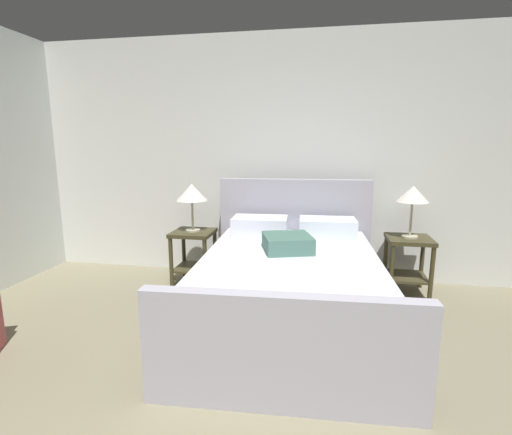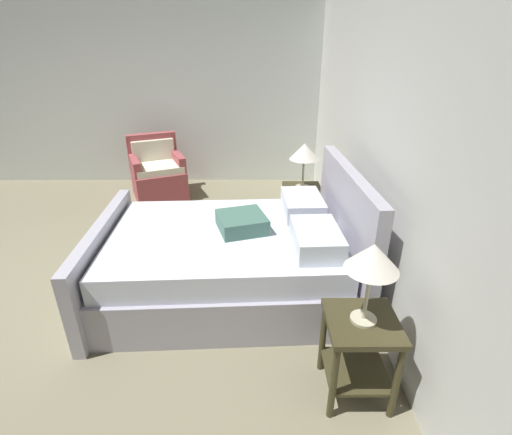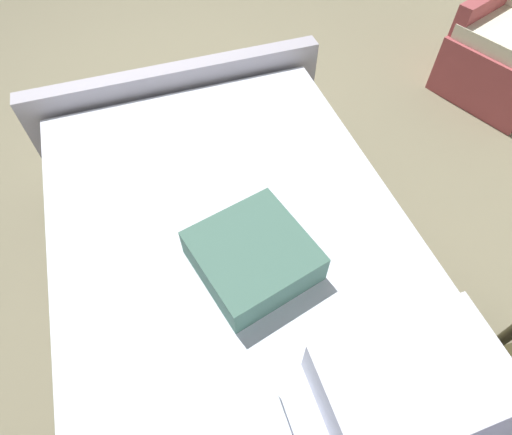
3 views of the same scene
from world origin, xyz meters
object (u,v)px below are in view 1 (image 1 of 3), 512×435
Objects in this scene: table_lamp_right at (413,195)px; table_lamp_left at (192,193)px; nightstand_right at (408,256)px; nightstand_left at (194,248)px; bed at (290,284)px.

table_lamp_right is 1.02× the size of table_lamp_left.
nightstand_left is at bearing -177.37° from nightstand_right.
table_lamp_right is 2.38m from nightstand_left.
nightstand_right is at bearing -108.43° from table_lamp_right.
bed reaches higher than table_lamp_right.
bed is 4.46× the size of table_lamp_left.
table_lamp_left is at bearing 146.19° from bed.
nightstand_right is 1.13× the size of table_lamp_right.
nightstand_left is at bearing 146.19° from bed.
bed is at bearing -142.85° from nightstand_right.
table_lamp_left is (-2.29, -0.11, 0.61)m from nightstand_right.
table_lamp_right is at bearing 2.63° from table_lamp_left.
nightstand_left is (-2.29, -0.11, -0.63)m from table_lamp_right.
nightstand_right is at bearing 37.15° from bed.
bed is at bearing -142.85° from table_lamp_right.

